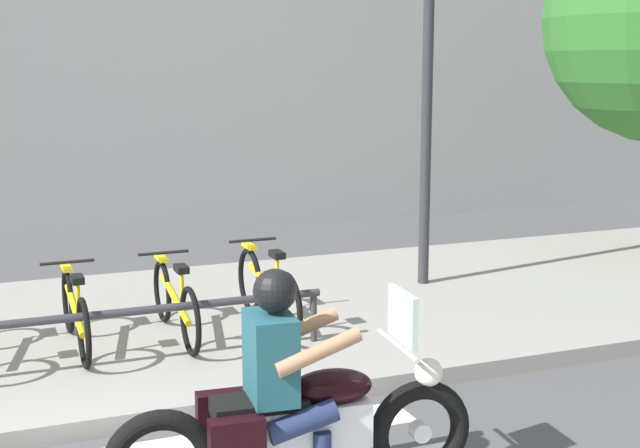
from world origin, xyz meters
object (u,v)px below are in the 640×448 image
rider (284,369)px  bicycle_5 (75,313)px  motorcycle (297,427)px  bicycle_6 (175,302)px  bicycle_7 (268,291)px  street_lamp (428,73)px

rider → bicycle_5: 3.13m
motorcycle → bicycle_6: bearing=91.3°
motorcycle → bicycle_7: size_ratio=1.32×
bicycle_5 → rider: bearing=-73.6°
motorcycle → bicycle_5: 3.14m
motorcycle → street_lamp: (3.01, 3.95, 2.05)m
bicycle_6 → street_lamp: bearing=17.3°
bicycle_6 → street_lamp: size_ratio=0.41×
rider → bicycle_6: size_ratio=0.86×
rider → street_lamp: bearing=51.9°
bicycle_5 → street_lamp: 4.56m
bicycle_6 → bicycle_7: bicycle_7 is taller
bicycle_5 → bicycle_7: (1.77, -0.00, 0.03)m
rider → street_lamp: 5.28m
motorcycle → rider: bearing=172.3°
bicycle_5 → bicycle_7: bicycle_7 is taller
bicycle_6 → bicycle_5: bearing=180.0°
bicycle_7 → bicycle_5: bearing=180.0°
bicycle_5 → bicycle_7: size_ratio=0.95×
motorcycle → bicycle_5: bearing=107.7°
street_lamp → bicycle_5: bearing=-166.4°
street_lamp → bicycle_7: bearing=-156.3°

